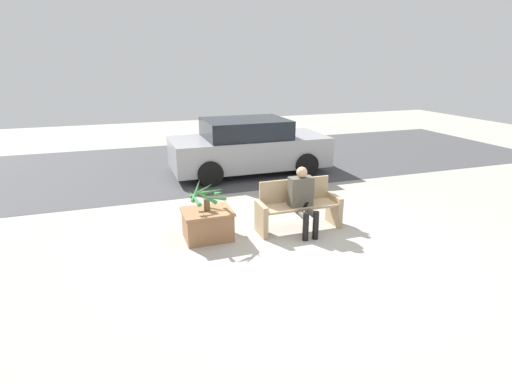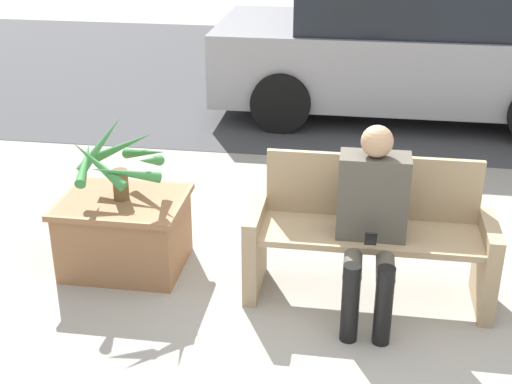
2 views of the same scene
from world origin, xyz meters
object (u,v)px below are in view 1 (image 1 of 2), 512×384
(bench, at_px, (298,206))
(planter_box, at_px, (208,223))
(potted_plant, at_px, (206,195))
(person_seated, at_px, (303,197))
(parked_car, at_px, (248,147))

(bench, relative_size, planter_box, 1.83)
(potted_plant, bearing_deg, person_seated, -9.75)
(bench, height_order, potted_plant, potted_plant)
(person_seated, bearing_deg, planter_box, 170.47)
(bench, bearing_deg, parked_car, 85.15)
(potted_plant, bearing_deg, parked_car, 62.62)
(bench, height_order, parked_car, parked_car)
(bench, xyz_separation_m, potted_plant, (-1.64, 0.10, 0.36))
(person_seated, relative_size, planter_box, 1.42)
(person_seated, height_order, potted_plant, person_seated)
(parked_car, bearing_deg, person_seated, -94.60)
(planter_box, xyz_separation_m, potted_plant, (-0.00, 0.01, 0.51))
(potted_plant, bearing_deg, planter_box, -62.39)
(potted_plant, distance_m, parked_car, 4.29)
(potted_plant, xyz_separation_m, parked_car, (1.97, 3.81, -0.06))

